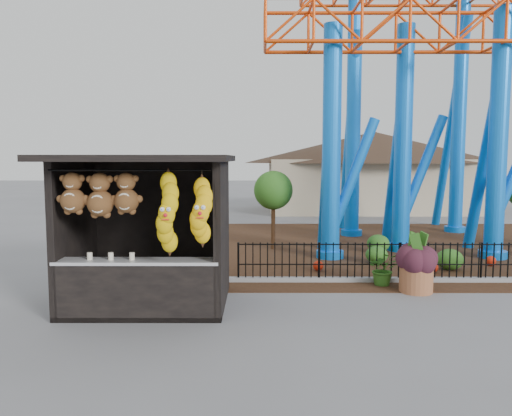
{
  "coord_description": "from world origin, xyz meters",
  "views": [
    {
      "loc": [
        -0.72,
        -9.12,
        3.06
      ],
      "look_at": [
        -0.76,
        1.5,
        2.0
      ],
      "focal_mm": 35.0,
      "sensor_mm": 36.0,
      "label": 1
    }
  ],
  "objects_px": {
    "roller_coaster": "(430,58)",
    "terracotta_planter": "(416,278)",
    "potted_plant": "(383,269)",
    "prize_booth": "(146,233)"
  },
  "relations": [
    {
      "from": "roller_coaster",
      "to": "terracotta_planter",
      "type": "height_order",
      "value": "roller_coaster"
    },
    {
      "from": "roller_coaster",
      "to": "terracotta_planter",
      "type": "xyz_separation_m",
      "value": [
        -2.21,
        -6.13,
        -6.11
      ]
    },
    {
      "from": "roller_coaster",
      "to": "potted_plant",
      "type": "distance_m",
      "value": 8.65
    },
    {
      "from": "prize_booth",
      "to": "terracotta_planter",
      "type": "height_order",
      "value": "prize_booth"
    },
    {
      "from": "terracotta_planter",
      "to": "potted_plant",
      "type": "relative_size",
      "value": 0.92
    },
    {
      "from": "roller_coaster",
      "to": "prize_booth",
      "type": "bearing_deg",
      "value": -137.86
    },
    {
      "from": "prize_booth",
      "to": "potted_plant",
      "type": "bearing_deg",
      "value": 18.83
    },
    {
      "from": "prize_booth",
      "to": "potted_plant",
      "type": "height_order",
      "value": "prize_booth"
    },
    {
      "from": "roller_coaster",
      "to": "terracotta_planter",
      "type": "bearing_deg",
      "value": -109.8
    },
    {
      "from": "prize_booth",
      "to": "potted_plant",
      "type": "distance_m",
      "value": 5.72
    }
  ]
}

